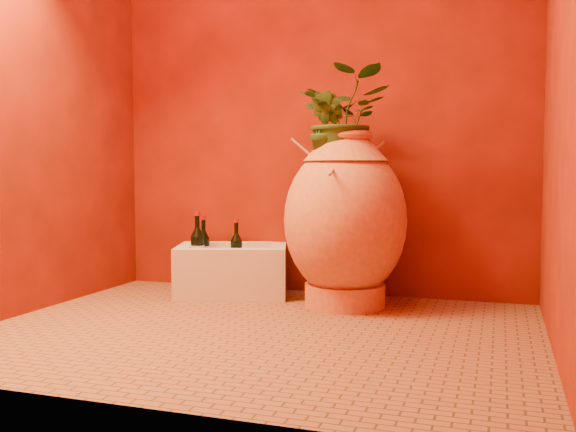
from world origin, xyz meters
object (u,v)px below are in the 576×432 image
(wine_bottle_b, at_px, (204,248))
(wall_tap, at_px, (365,152))
(amphora, at_px, (345,220))
(wine_bottle_a, at_px, (197,248))
(stone_basin, at_px, (232,271))
(wine_bottle_c, at_px, (236,251))

(wine_bottle_b, height_order, wall_tap, wall_tap)
(amphora, height_order, wall_tap, amphora)
(amphora, bearing_deg, wine_bottle_a, 179.31)
(wine_bottle_a, height_order, wine_bottle_b, wine_bottle_a)
(amphora, xyz_separation_m, wine_bottle_b, (-0.88, 0.10, -0.20))
(stone_basin, distance_m, wine_bottle_a, 0.24)
(stone_basin, xyz_separation_m, wine_bottle_a, (-0.18, -0.08, 0.14))
(stone_basin, xyz_separation_m, wall_tap, (0.75, 0.16, 0.70))
(wine_bottle_a, relative_size, wine_bottle_b, 1.11)
(amphora, xyz_separation_m, wine_bottle_a, (-0.88, 0.01, -0.19))
(stone_basin, bearing_deg, wall_tap, 12.40)
(amphora, relative_size, wine_bottle_c, 3.24)
(stone_basin, bearing_deg, wine_bottle_c, -38.28)
(stone_basin, bearing_deg, wine_bottle_a, -155.52)
(amphora, xyz_separation_m, wall_tap, (0.05, 0.26, 0.37))
(stone_basin, relative_size, wall_tap, 4.03)
(amphora, bearing_deg, wine_bottle_c, 174.79)
(wine_bottle_b, distance_m, wine_bottle_c, 0.23)
(wine_bottle_c, bearing_deg, wall_tap, 15.68)
(wine_bottle_a, xyz_separation_m, wine_bottle_c, (0.22, 0.05, -0.01))
(wine_bottle_b, xyz_separation_m, wine_bottle_c, (0.23, -0.04, -0.00))
(stone_basin, xyz_separation_m, wine_bottle_c, (0.04, -0.03, 0.12))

